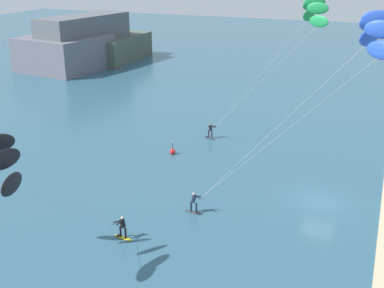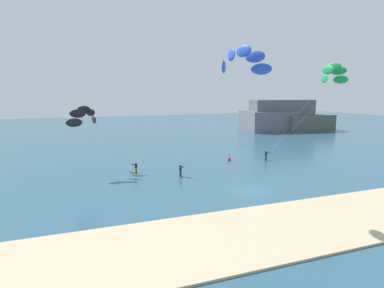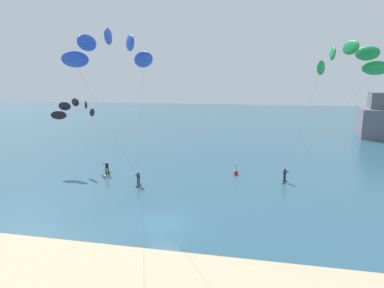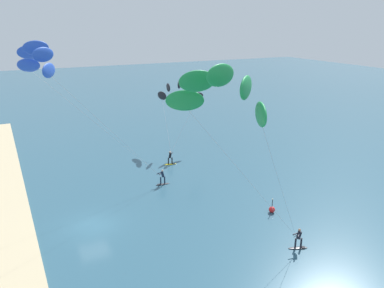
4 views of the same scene
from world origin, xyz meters
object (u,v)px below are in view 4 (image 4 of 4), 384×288
at_px(kitesurfer_nearshore, 224,100).
at_px(kitesurfer_mid_water, 43,64).
at_px(marker_buoy, 272,209).
at_px(kitesurfer_far_out, 179,93).

distance_m(kitesurfer_nearshore, kitesurfer_mid_water, 18.10).
height_order(kitesurfer_nearshore, marker_buoy, kitesurfer_nearshore).
xyz_separation_m(kitesurfer_far_out, marker_buoy, (21.29, -0.68, -7.16)).
bearing_deg(marker_buoy, kitesurfer_far_out, 178.16).
relative_size(kitesurfer_nearshore, kitesurfer_mid_water, 0.97).
bearing_deg(kitesurfer_far_out, kitesurfer_nearshore, -20.67).
distance_m(kitesurfer_nearshore, marker_buoy, 18.84).
bearing_deg(kitesurfer_mid_water, kitesurfer_nearshore, 20.82).
relative_size(kitesurfer_far_out, marker_buoy, 6.55).
height_order(kitesurfer_mid_water, marker_buoy, kitesurfer_mid_water).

